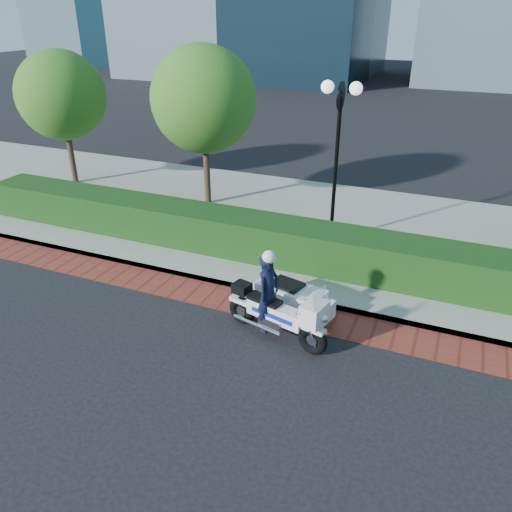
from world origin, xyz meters
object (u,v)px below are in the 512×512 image
at_px(lamppost, 338,139).
at_px(tree_a, 61,96).
at_px(tree_b, 204,100).
at_px(police_motorcycle, 282,301).

distance_m(lamppost, tree_a, 10.09).
xyz_separation_m(lamppost, tree_b, (-4.50, 1.30, 0.48)).
distance_m(tree_a, tree_b, 5.50).
distance_m(lamppost, tree_b, 4.71).
relative_size(tree_a, tree_b, 0.94).
bearing_deg(police_motorcycle, tree_a, 165.01).
distance_m(lamppost, police_motorcycle, 4.88).
height_order(lamppost, tree_b, tree_b).
height_order(lamppost, tree_a, tree_a).
xyz_separation_m(tree_a, tree_b, (5.50, 0.00, 0.21)).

